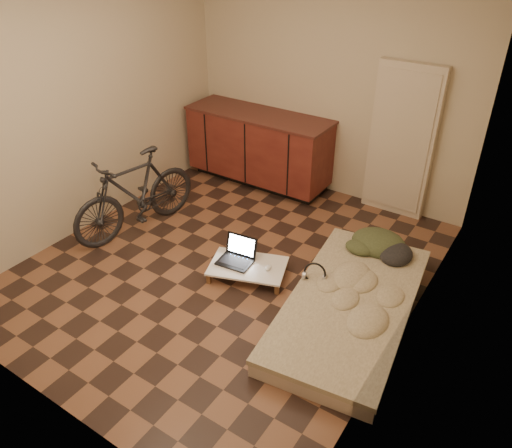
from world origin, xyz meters
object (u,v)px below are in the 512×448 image
Objects in this scene: bicycle at (135,190)px; lap_desk at (248,266)px; laptop at (237,256)px; futon at (350,306)px.

lap_desk is (1.46, -0.03, -0.39)m from bicycle.
bicycle is 1.51m from lap_desk.
laptop is at bearing 154.04° from lap_desk.
futon is at bearing 10.78° from bicycle.
futon is at bearing -17.73° from lap_desk.
laptop is (-0.13, 0.01, 0.06)m from lap_desk.
bicycle reaches higher than futon.
bicycle is 1.84× the size of lap_desk.
futon is (2.50, 0.00, -0.40)m from bicycle.
futon is 6.06× the size of laptop.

